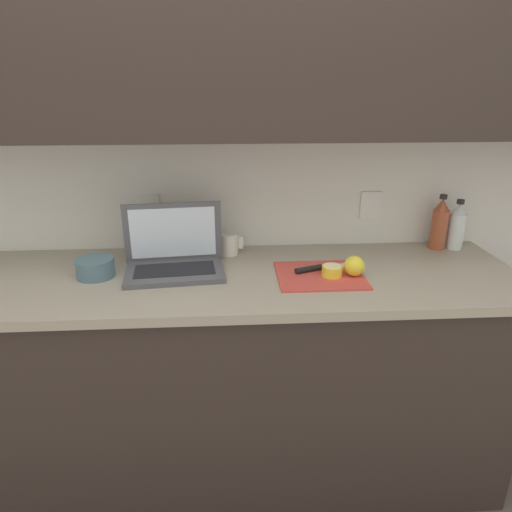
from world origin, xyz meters
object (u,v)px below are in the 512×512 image
(knife, at_px, (315,268))
(bowl_white, at_px, (95,268))
(lemon_half_cut, at_px, (332,271))
(cutting_board, at_px, (320,275))
(measuring_cup, at_px, (229,244))
(bottle_green_soda, at_px, (439,224))
(bottle_oil_tall, at_px, (457,226))
(laptop, at_px, (174,256))
(lemon_whole_beside, at_px, (354,266))

(knife, height_order, bowl_white, bowl_white)
(knife, xyz_separation_m, lemon_half_cut, (0.05, -0.05, 0.01))
(cutting_board, bearing_deg, lemon_half_cut, -20.55)
(lemon_half_cut, relative_size, measuring_cup, 0.73)
(bottle_green_soda, bearing_deg, bottle_oil_tall, -0.00)
(lemon_half_cut, relative_size, bottle_oil_tall, 0.35)
(bottle_green_soda, xyz_separation_m, measuring_cup, (-0.92, -0.01, -0.06))
(knife, distance_m, lemon_half_cut, 0.08)
(cutting_board, bearing_deg, bottle_green_soda, 25.79)
(cutting_board, bearing_deg, laptop, 170.10)
(cutting_board, distance_m, lemon_whole_beside, 0.13)
(lemon_whole_beside, height_order, bottle_green_soda, bottle_green_soda)
(cutting_board, bearing_deg, measuring_cup, 142.50)
(laptop, bearing_deg, lemon_whole_beside, -15.40)
(knife, height_order, bottle_green_soda, bottle_green_soda)
(cutting_board, relative_size, measuring_cup, 3.10)
(bowl_white, bearing_deg, measuring_cup, 22.83)
(lemon_half_cut, relative_size, bottle_green_soda, 0.32)
(lemon_half_cut, bearing_deg, lemon_whole_beside, -2.09)
(bottle_green_soda, xyz_separation_m, bowl_white, (-1.42, -0.23, -0.07))
(laptop, height_order, measuring_cup, laptop)
(bottle_oil_tall, bearing_deg, lemon_half_cut, -154.38)
(cutting_board, xyz_separation_m, knife, (-0.01, 0.04, 0.01))
(cutting_board, height_order, bowl_white, bowl_white)
(bottle_green_soda, distance_m, measuring_cup, 0.92)
(lemon_whole_beside, xyz_separation_m, bowl_white, (-0.97, 0.07, -0.01))
(lemon_whole_beside, distance_m, bottle_oil_tall, 0.61)
(lemon_whole_beside, relative_size, bottle_green_soda, 0.32)
(cutting_board, height_order, knife, knife)
(bottle_green_soda, distance_m, bowl_white, 1.44)
(lemon_whole_beside, relative_size, measuring_cup, 0.73)
(knife, distance_m, lemon_whole_beside, 0.15)
(measuring_cup, bearing_deg, bottle_green_soda, 0.92)
(laptop, relative_size, lemon_half_cut, 5.17)
(lemon_whole_beside, xyz_separation_m, bottle_green_soda, (0.45, 0.30, 0.06))
(laptop, bearing_deg, bottle_green_soda, 3.36)
(knife, relative_size, measuring_cup, 2.44)
(cutting_board, xyz_separation_m, bottle_oil_tall, (0.65, 0.28, 0.10))
(lemon_half_cut, bearing_deg, measuring_cup, 144.06)
(laptop, bearing_deg, knife, -11.95)
(lemon_half_cut, bearing_deg, bottle_green_soda, 28.81)
(lemon_half_cut, distance_m, bottle_oil_tall, 0.68)
(lemon_whole_beside, height_order, bottle_oil_tall, bottle_oil_tall)
(cutting_board, relative_size, bowl_white, 2.30)
(cutting_board, relative_size, bottle_green_soda, 1.34)
(laptop, xyz_separation_m, bowl_white, (-0.29, -0.04, -0.02))
(knife, bearing_deg, measuring_cup, 125.87)
(cutting_board, relative_size, lemon_half_cut, 4.24)
(lemon_half_cut, xyz_separation_m, bowl_white, (-0.89, 0.07, 0.01))
(cutting_board, xyz_separation_m, lemon_whole_beside, (0.12, -0.02, 0.04))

